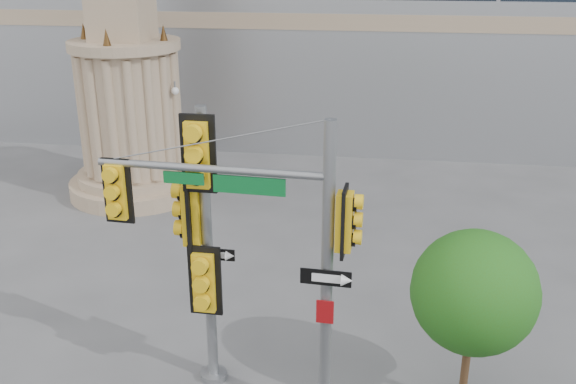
# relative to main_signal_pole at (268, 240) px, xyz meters

# --- Properties ---
(ground) EXTENTS (120.00, 120.00, 0.00)m
(ground) POSITION_rel_main_signal_pole_xyz_m (-0.29, 1.14, -3.37)
(ground) COLOR #545456
(ground) RESTS_ON ground
(monument) EXTENTS (4.40, 4.40, 16.60)m
(monument) POSITION_rel_main_signal_pole_xyz_m (-6.29, 10.14, 2.14)
(monument) COLOR tan
(monument) RESTS_ON ground
(main_signal_pole) EXTENTS (4.22, 0.63, 5.45)m
(main_signal_pole) POSITION_rel_main_signal_pole_xyz_m (0.00, 0.00, 0.00)
(main_signal_pole) COLOR slate
(main_signal_pole) RESTS_ON ground
(secondary_signal_pole) EXTENTS (0.92, 0.70, 5.39)m
(secondary_signal_pole) POSITION_rel_main_signal_pole_xyz_m (-1.29, 0.61, -0.21)
(secondary_signal_pole) COLOR slate
(secondary_signal_pole) RESTS_ON ground
(street_tree) EXTENTS (2.21, 2.16, 3.45)m
(street_tree) POSITION_rel_main_signal_pole_xyz_m (3.49, 0.59, -1.11)
(street_tree) COLOR tan
(street_tree) RESTS_ON ground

